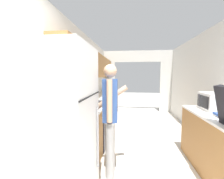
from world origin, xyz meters
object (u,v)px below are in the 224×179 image
Objects in this scene: refrigerator at (59,132)px; range_oven at (93,124)px; person at (110,117)px; microwave at (215,102)px.

range_oven is at bearing 91.62° from refrigerator.
microwave is (1.72, 0.57, 0.16)m from person.
refrigerator is at bearing 142.85° from person.
refrigerator reaches higher than person.
refrigerator is 1.73× the size of range_oven.
refrigerator is 1.70m from range_oven.
range_oven is at bearing 170.25° from microwave.
person is at bearing 56.21° from refrigerator.
person is (0.46, 0.69, -0.01)m from refrigerator.
person is 3.61× the size of microwave.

